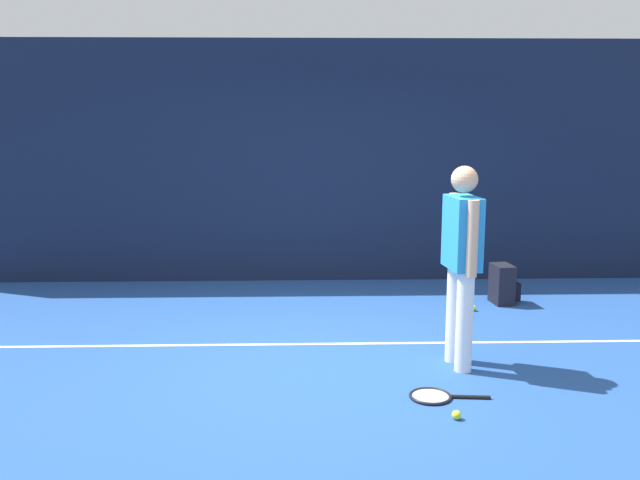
% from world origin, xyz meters
% --- Properties ---
extents(ground_plane, '(12.00, 12.00, 0.00)m').
position_xyz_m(ground_plane, '(0.00, 0.00, 0.00)').
color(ground_plane, '#234C93').
extents(back_fence, '(10.00, 0.10, 2.97)m').
position_xyz_m(back_fence, '(0.00, 3.00, 1.48)').
color(back_fence, '#141E38').
rests_on(back_fence, ground).
extents(court_line, '(9.00, 0.05, 0.00)m').
position_xyz_m(court_line, '(0.00, 0.49, 0.00)').
color(court_line, white).
rests_on(court_line, ground).
extents(tennis_player, '(0.27, 0.53, 1.70)m').
position_xyz_m(tennis_player, '(1.16, -0.11, 0.97)').
color(tennis_player, white).
rests_on(tennis_player, ground).
extents(tennis_racket, '(0.63, 0.35, 0.03)m').
position_xyz_m(tennis_racket, '(0.83, -0.78, 0.01)').
color(tennis_racket, black).
rests_on(tennis_racket, ground).
extents(backpack, '(0.31, 0.32, 0.44)m').
position_xyz_m(backpack, '(2.09, 1.82, 0.21)').
color(backpack, black).
rests_on(backpack, ground).
extents(tennis_ball_near_player, '(0.07, 0.07, 0.07)m').
position_xyz_m(tennis_ball_near_player, '(0.92, -1.16, 0.03)').
color(tennis_ball_near_player, '#CCE033').
rests_on(tennis_ball_near_player, ground).
extents(tennis_ball_by_fence, '(0.07, 0.07, 0.07)m').
position_xyz_m(tennis_ball_by_fence, '(1.68, 1.52, 0.03)').
color(tennis_ball_by_fence, '#CCE033').
rests_on(tennis_ball_by_fence, ground).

